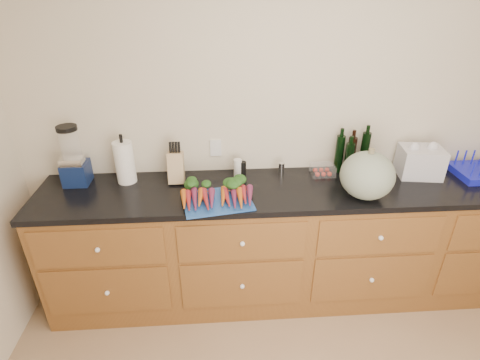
{
  "coord_description": "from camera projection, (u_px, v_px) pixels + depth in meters",
  "views": [
    {
      "loc": [
        -0.59,
        -0.92,
        2.19
      ],
      "look_at": [
        -0.45,
        1.2,
        1.06
      ],
      "focal_mm": 28.0,
      "sensor_mm": 36.0,
      "label": 1
    }
  ],
  "objects": [
    {
      "name": "bottles",
      "position": [
        351.0,
        155.0,
        2.72
      ],
      "size": [
        0.25,
        0.13,
        0.3
      ],
      "color": "black",
      "rests_on": "countertop"
    },
    {
      "name": "grinder_salt",
      "position": [
        238.0,
        168.0,
        2.67
      ],
      "size": [
        0.06,
        0.06,
        0.13
      ],
      "primitive_type": "cylinder",
      "color": "white",
      "rests_on": "countertop"
    },
    {
      "name": "countertop",
      "position": [
        304.0,
        189.0,
        2.58
      ],
      "size": [
        3.64,
        0.62,
        0.04
      ],
      "primitive_type": "cube",
      "color": "black",
      "rests_on": "cabinets"
    },
    {
      "name": "grinder_pepper",
      "position": [
        243.0,
        169.0,
        2.68
      ],
      "size": [
        0.05,
        0.05,
        0.12
      ],
      "primitive_type": "cylinder",
      "color": "black",
      "rests_on": "countertop"
    },
    {
      "name": "squash",
      "position": [
        367.0,
        175.0,
        2.38
      ],
      "size": [
        0.34,
        0.34,
        0.31
      ],
      "primitive_type": "ellipsoid",
      "color": "slate",
      "rests_on": "countertop"
    },
    {
      "name": "blender_appliance",
      "position": [
        73.0,
        159.0,
        2.53
      ],
      "size": [
        0.17,
        0.17,
        0.42
      ],
      "color": "#0F1E49",
      "rests_on": "countertop"
    },
    {
      "name": "wall_back",
      "position": [
        298.0,
        121.0,
        2.69
      ],
      "size": [
        4.1,
        0.05,
        2.6
      ],
      "primitive_type": "cube",
      "color": "beige",
      "rests_on": "ground"
    },
    {
      "name": "paper_towel",
      "position": [
        125.0,
        162.0,
        2.57
      ],
      "size": [
        0.13,
        0.13,
        0.3
      ],
      "primitive_type": "cylinder",
      "color": "white",
      "rests_on": "countertop"
    },
    {
      "name": "tomato_box",
      "position": [
        323.0,
        170.0,
        2.71
      ],
      "size": [
        0.16,
        0.13,
        0.08
      ],
      "primitive_type": "cube",
      "color": "white",
      "rests_on": "countertop"
    },
    {
      "name": "canister_chrome",
      "position": [
        281.0,
        169.0,
        2.7
      ],
      "size": [
        0.04,
        0.04,
        0.1
      ],
      "primitive_type": "cylinder",
      "color": "silver",
      "rests_on": "countertop"
    },
    {
      "name": "carrots",
      "position": [
        217.0,
        193.0,
        2.42
      ],
      "size": [
        0.46,
        0.34,
        0.07
      ],
      "color": "#C65C17",
      "rests_on": "cutting_board"
    },
    {
      "name": "cabinets",
      "position": [
        299.0,
        244.0,
        2.8
      ],
      "size": [
        3.6,
        0.64,
        0.9
      ],
      "color": "brown",
      "rests_on": "ground"
    },
    {
      "name": "cutting_board",
      "position": [
        217.0,
        201.0,
        2.39
      ],
      "size": [
        0.48,
        0.39,
        0.01
      ],
      "primitive_type": "cube",
      "rotation": [
        0.0,
        0.0,
        0.17
      ],
      "color": "#1F4C99",
      "rests_on": "countertop"
    },
    {
      "name": "grocery_bag",
      "position": [
        420.0,
        162.0,
        2.68
      ],
      "size": [
        0.32,
        0.27,
        0.21
      ],
      "primitive_type": null,
      "rotation": [
        0.0,
        0.0,
        -0.15
      ],
      "color": "white",
      "rests_on": "countertop"
    },
    {
      "name": "knife_block",
      "position": [
        176.0,
        167.0,
        2.59
      ],
      "size": [
        0.11,
        0.11,
        0.21
      ],
      "primitive_type": "cube",
      "color": "tan",
      "rests_on": "countertop"
    }
  ]
}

